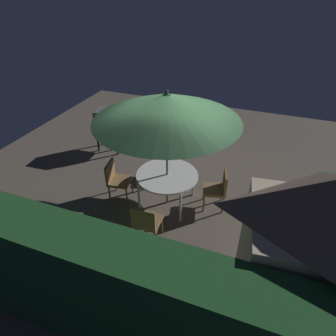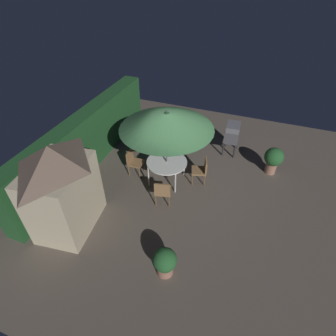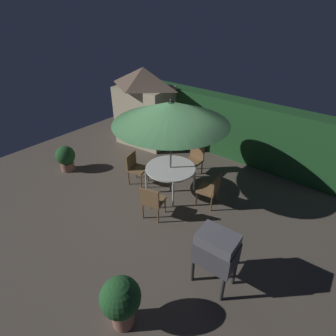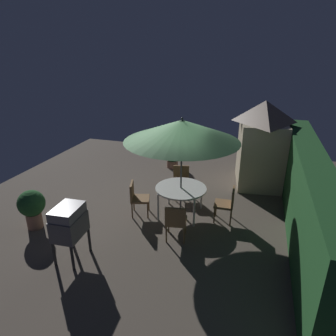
% 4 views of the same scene
% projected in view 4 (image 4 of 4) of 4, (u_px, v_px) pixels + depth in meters
% --- Properties ---
extents(ground_plane, '(11.00, 11.00, 0.00)m').
position_uv_depth(ground_plane, '(161.00, 209.00, 8.06)').
color(ground_plane, brown).
extents(hedge_backdrop, '(7.31, 0.62, 1.92)m').
position_uv_depth(hedge_backdrop, '(306.00, 195.00, 6.74)').
color(hedge_backdrop, '#1E4C23').
rests_on(hedge_backdrop, ground).
extents(garden_shed, '(2.07, 1.61, 2.65)m').
position_uv_depth(garden_shed, '(261.00, 143.00, 9.20)').
color(garden_shed, '#C6B793').
rests_on(garden_shed, ground).
extents(patio_table, '(1.31, 1.31, 0.78)m').
position_uv_depth(patio_table, '(181.00, 190.00, 7.57)').
color(patio_table, white).
rests_on(patio_table, ground).
extents(patio_umbrella, '(2.80, 2.80, 2.59)m').
position_uv_depth(patio_umbrella, '(182.00, 131.00, 6.99)').
color(patio_umbrella, '#4C4C51').
rests_on(patio_umbrella, ground).
extents(bbq_grill, '(0.73, 0.54, 1.20)m').
position_uv_depth(bbq_grill, '(69.00, 223.00, 5.88)').
color(bbq_grill, '#47474C').
rests_on(bbq_grill, ground).
extents(chair_near_shed, '(0.56, 0.56, 0.90)m').
position_uv_depth(chair_near_shed, '(181.00, 179.00, 8.65)').
color(chair_near_shed, olive).
rests_on(chair_near_shed, ground).
extents(chair_far_side, '(0.58, 0.58, 0.90)m').
position_uv_depth(chair_far_side, '(137.00, 196.00, 7.65)').
color(chair_far_side, olive).
rests_on(chair_far_side, ground).
extents(chair_toward_hedge, '(0.54, 0.53, 0.90)m').
position_uv_depth(chair_toward_hedge, '(176.00, 220.00, 6.58)').
color(chair_toward_hedge, olive).
rests_on(chair_toward_hedge, ground).
extents(chair_toward_house, '(0.48, 0.48, 0.90)m').
position_uv_depth(chair_toward_house, '(227.00, 202.00, 7.35)').
color(chair_toward_house, olive).
rests_on(chair_toward_house, ground).
extents(potted_plant_by_shed, '(0.58, 0.58, 0.80)m').
position_uv_depth(potted_plant_by_shed, '(172.00, 156.00, 10.79)').
color(potted_plant_by_shed, '#936651').
rests_on(potted_plant_by_shed, ground).
extents(potted_plant_by_grill, '(0.64, 0.64, 0.98)m').
position_uv_depth(potted_plant_by_grill, '(32.00, 206.00, 7.04)').
color(potted_plant_by_grill, '#936651').
rests_on(potted_plant_by_grill, ground).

